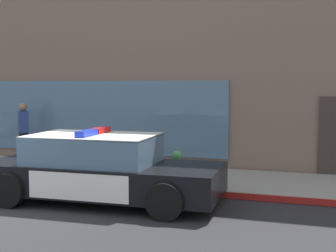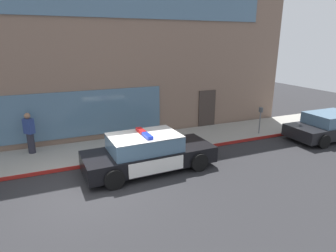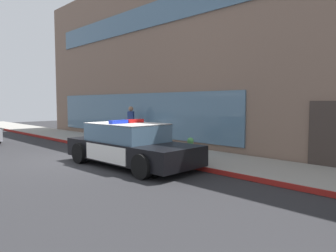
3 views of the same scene
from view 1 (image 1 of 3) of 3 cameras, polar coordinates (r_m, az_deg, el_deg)
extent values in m
cube|color=gray|center=(12.90, -12.67, -5.38)|extent=(48.00, 2.67, 0.15)
cube|color=maroon|center=(11.79, -16.07, -6.45)|extent=(28.80, 0.04, 0.14)
cube|color=#7A6051|center=(18.76, -2.11, 10.83)|extent=(23.14, 10.49, 8.53)
cube|color=slate|center=(15.37, -18.88, 1.31)|extent=(13.88, 0.08, 2.10)
cube|color=black|center=(9.64, -7.95, -6.27)|extent=(4.89, 2.04, 0.60)
cube|color=silver|center=(9.10, 0.99, -5.85)|extent=(1.71, 1.88, 0.05)
cube|color=silver|center=(10.41, -16.51, -4.67)|extent=(1.42, 1.86, 0.05)
cube|color=silver|center=(10.53, -6.35, -5.29)|extent=(2.02, 0.11, 0.51)
cube|color=silver|center=(8.86, -11.01, -7.34)|extent=(2.02, 0.11, 0.51)
cube|color=yellow|center=(10.54, -6.32, -5.28)|extent=(0.22, 0.02, 0.26)
cube|color=slate|center=(9.63, -9.04, -2.87)|extent=(2.57, 1.76, 0.60)
cube|color=silver|center=(9.59, -9.07, -1.15)|extent=(2.57, 1.76, 0.04)
cube|color=red|center=(9.88, -8.25, -0.49)|extent=(0.22, 0.64, 0.11)
cube|color=blue|center=(9.28, -9.95, -0.87)|extent=(0.22, 0.64, 0.11)
cylinder|color=black|center=(10.03, 2.64, -6.72)|extent=(0.69, 0.25, 0.68)
cylinder|color=black|center=(8.29, -0.38, -9.24)|extent=(0.69, 0.25, 0.68)
cylinder|color=black|center=(11.19, -13.49, -5.61)|extent=(0.69, 0.25, 0.68)
cylinder|color=black|center=(9.66, -18.95, -7.45)|extent=(0.69, 0.25, 0.68)
cylinder|color=#4C994C|center=(10.87, 1.09, -6.54)|extent=(0.28, 0.28, 0.10)
cylinder|color=#4C994C|center=(10.82, 1.09, -5.11)|extent=(0.19, 0.19, 0.45)
sphere|color=#4C994C|center=(10.77, 1.09, -3.59)|extent=(0.22, 0.22, 0.22)
cylinder|color=#B21E19|center=(10.76, 1.09, -3.19)|extent=(0.06, 0.06, 0.05)
cylinder|color=#B21E19|center=(10.68, 0.86, -5.13)|extent=(0.09, 0.10, 0.09)
cylinder|color=#B21E19|center=(10.95, 1.32, -4.87)|extent=(0.09, 0.10, 0.09)
cylinder|color=#B21E19|center=(10.78, 1.86, -5.25)|extent=(0.10, 0.12, 0.12)
cylinder|color=#23232D|center=(14.34, -17.20, -2.41)|extent=(0.28, 0.28, 0.85)
cube|color=navy|center=(14.27, -17.28, 0.51)|extent=(0.46, 0.47, 0.62)
sphere|color=#8C664C|center=(14.24, -17.33, 2.24)|extent=(0.24, 0.24, 0.24)
camera|label=2|loc=(7.75, -79.36, 17.55)|focal=30.32mm
camera|label=3|loc=(4.57, 76.09, -3.09)|focal=33.47mm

